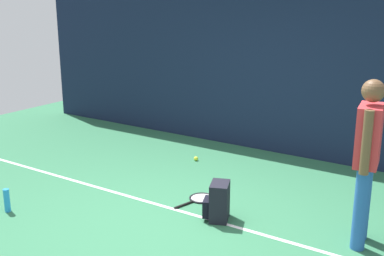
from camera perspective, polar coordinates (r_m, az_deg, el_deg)
ground_plane at (r=5.58m, az=-2.30°, el=-10.88°), size 12.00×12.00×0.00m
back_fence at (r=7.74m, az=10.70°, el=6.13°), size 10.00×0.10×2.53m
court_line at (r=5.77m, az=-0.73°, el=-9.89°), size 9.00×0.05×0.00m
tennis_player at (r=5.05m, az=19.85°, el=-2.84°), size 0.28×0.52×1.70m
tennis_racket at (r=6.12m, az=0.98°, el=-8.29°), size 0.39×0.64×0.03m
backpack at (r=5.54m, az=3.09°, el=-8.66°), size 0.36×0.35×0.44m
tennis_ball_near_player at (r=7.49m, az=0.47°, el=-3.61°), size 0.07×0.07×0.07m
water_bottle at (r=6.15m, az=-20.88°, el=-7.93°), size 0.07×0.07×0.28m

